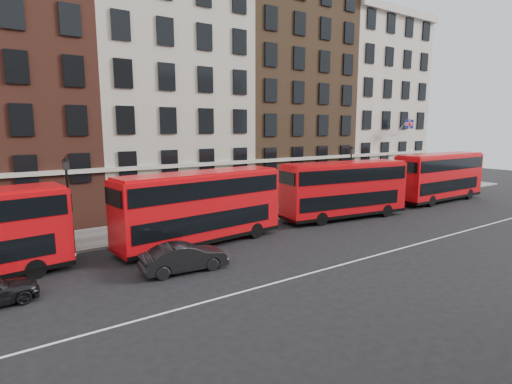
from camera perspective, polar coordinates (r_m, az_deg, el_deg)
ground at (r=22.05m, az=5.32°, el=-9.68°), size 120.00×120.00×0.00m
pavement at (r=30.51m, az=-7.41°, el=-4.23°), size 80.00×5.00×0.15m
kerb at (r=28.37m, az=-5.10°, el=-5.21°), size 80.00×0.30×0.16m
road_centre_line at (r=20.64m, az=8.94°, el=-11.08°), size 70.00×0.12×0.01m
building_terrace at (r=36.45m, az=-13.66°, el=13.85°), size 64.00×11.95×22.00m
bus_b at (r=24.51m, az=-7.93°, el=-1.99°), size 10.87×3.68×4.48m
bus_c at (r=32.02m, az=12.50°, el=0.49°), size 10.86×3.89×4.47m
bus_d at (r=42.52m, az=24.75°, el=2.10°), size 11.09×2.81×4.64m
car_front at (r=20.50m, az=-10.21°, el=-9.18°), size 4.42×1.83×1.42m
lamp_post_left at (r=25.45m, az=-25.23°, el=-0.83°), size 0.44×0.44×5.33m
lamp_post_right at (r=37.60m, az=13.36°, el=2.77°), size 0.44×0.44×5.33m
traffic_light at (r=43.10m, az=20.62°, el=2.38°), size 0.25×0.45×3.27m
iron_railings at (r=32.32m, az=-9.21°, el=-2.47°), size 6.60×0.06×1.00m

